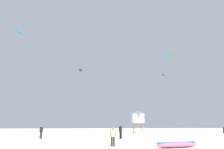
% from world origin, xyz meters
% --- Properties ---
extents(person_foreground, '(0.55, 0.37, 1.65)m').
position_xyz_m(person_foreground, '(-0.72, 6.14, 0.97)').
color(person_foreground, black).
rests_on(person_foreground, ground).
extents(person_midground, '(0.45, 0.44, 1.75)m').
position_xyz_m(person_midground, '(1.03, 14.69, 1.02)').
color(person_midground, black).
rests_on(person_midground, ground).
extents(person_right, '(0.49, 0.37, 1.66)m').
position_xyz_m(person_right, '(-9.15, 15.95, 0.97)').
color(person_right, black).
rests_on(person_right, ground).
extents(kite_grounded_near, '(4.21, 2.14, 0.49)m').
position_xyz_m(kite_grounded_near, '(4.57, 4.76, 0.23)').
color(kite_grounded_near, '#E5598C').
rests_on(kite_grounded_near, ground).
extents(lifeguard_tower, '(2.30, 2.30, 4.15)m').
position_xyz_m(lifeguard_tower, '(6.09, 28.49, 3.05)').
color(lifeguard_tower, '#8C704C').
rests_on(lifeguard_tower, ground).
extents(kite_aloft_1, '(1.47, 2.24, 0.37)m').
position_xyz_m(kite_aloft_1, '(15.41, 40.42, 13.98)').
color(kite_aloft_1, '#2D2D33').
extents(kite_aloft_2, '(1.21, 2.53, 0.59)m').
position_xyz_m(kite_aloft_2, '(-5.78, 38.69, 14.45)').
color(kite_aloft_2, '#2D2D33').
extents(kite_aloft_3, '(1.98, 3.30, 0.60)m').
position_xyz_m(kite_aloft_3, '(-18.24, 30.26, 20.37)').
color(kite_aloft_3, blue).
extents(kite_aloft_4, '(1.27, 2.55, 0.36)m').
position_xyz_m(kite_aloft_4, '(13.65, 29.59, 15.82)').
color(kite_aloft_4, green).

